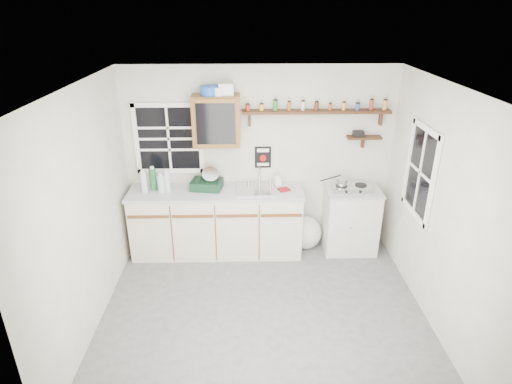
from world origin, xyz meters
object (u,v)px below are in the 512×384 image
main_cabinet (217,221)px  hotplate (351,187)px  spice_shelf (317,111)px  dish_rack (208,182)px  right_cabinet (350,219)px  upper_cabinet (216,121)px

main_cabinet → hotplate: 1.86m
main_cabinet → spice_shelf: 1.98m
spice_shelf → dish_rack: 1.69m
main_cabinet → dish_rack: dish_rack is taller
right_cabinet → upper_cabinet: 2.26m
right_cabinet → dish_rack: dish_rack is taller
dish_rack → hotplate: (1.91, -0.06, -0.07)m
spice_shelf → hotplate: spice_shelf is taller
upper_cabinet → spice_shelf: (1.28, 0.07, 0.10)m
hotplate → dish_rack: bearing=177.8°
right_cabinet → spice_shelf: (-0.52, 0.19, 1.47)m
upper_cabinet → hotplate: size_ratio=1.26×
right_cabinet → hotplate: (-0.04, -0.02, 0.49)m
spice_shelf → hotplate: (0.48, -0.21, -0.99)m
upper_cabinet → dish_rack: bearing=-152.3°
upper_cabinet → spice_shelf: upper_cabinet is taller
right_cabinet → dish_rack: (-1.94, 0.04, 0.56)m
upper_cabinet → dish_rack: upper_cabinet is taller
spice_shelf → upper_cabinet: bearing=-176.9°
upper_cabinet → hotplate: upper_cabinet is taller
main_cabinet → hotplate: size_ratio=4.46×
right_cabinet → upper_cabinet: bearing=176.2°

